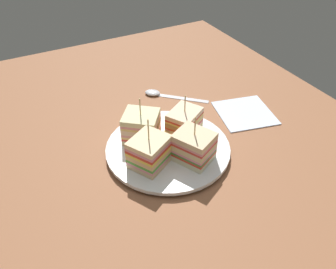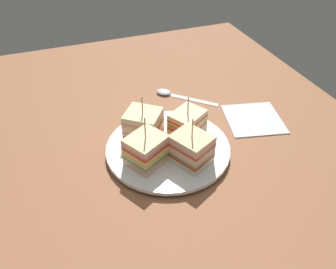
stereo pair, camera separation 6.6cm
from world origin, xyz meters
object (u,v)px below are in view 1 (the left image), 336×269
(plate, at_px, (168,148))
(sandwich_wedge_2, at_px, (194,147))
(sandwich_wedge_0, at_px, (141,127))
(sandwich_wedge_3, at_px, (184,122))
(chip_pile, at_px, (173,137))
(napkin, at_px, (245,112))
(sandwich_wedge_1, at_px, (149,152))
(spoon, at_px, (161,94))

(plate, bearing_deg, sandwich_wedge_2, -154.56)
(sandwich_wedge_0, height_order, sandwich_wedge_2, sandwich_wedge_2)
(sandwich_wedge_3, distance_m, chip_pile, 0.05)
(sandwich_wedge_2, distance_m, sandwich_wedge_3, 0.09)
(plate, distance_m, sandwich_wedge_2, 0.07)
(sandwich_wedge_2, relative_size, napkin, 0.80)
(napkin, bearing_deg, sandwich_wedge_3, 92.34)
(sandwich_wedge_1, distance_m, sandwich_wedge_3, 0.12)
(sandwich_wedge_2, height_order, napkin, sandwich_wedge_2)
(sandwich_wedge_3, height_order, napkin, sandwich_wedge_3)
(sandwich_wedge_2, height_order, sandwich_wedge_3, sandwich_wedge_2)
(sandwich_wedge_1, distance_m, napkin, 0.28)
(chip_pile, bearing_deg, sandwich_wedge_2, -169.50)
(plate, xyz_separation_m, spoon, (0.19, -0.08, -0.00))
(sandwich_wedge_3, bearing_deg, sandwich_wedge_2, 40.62)
(plate, xyz_separation_m, napkin, (0.03, -0.22, -0.01))
(sandwich_wedge_0, height_order, chip_pile, sandwich_wedge_0)
(plate, distance_m, sandwich_wedge_3, 0.07)
(chip_pile, bearing_deg, napkin, -82.50)
(spoon, bearing_deg, sandwich_wedge_1, 101.40)
(sandwich_wedge_0, distance_m, sandwich_wedge_1, 0.08)
(sandwich_wedge_0, distance_m, chip_pile, 0.07)
(sandwich_wedge_0, relative_size, spoon, 0.72)
(sandwich_wedge_2, xyz_separation_m, sandwich_wedge_3, (0.08, -0.03, -0.00))
(sandwich_wedge_1, bearing_deg, plate, -2.33)
(sandwich_wedge_2, relative_size, spoon, 0.74)
(sandwich_wedge_0, bearing_deg, sandwich_wedge_3, 24.59)
(sandwich_wedge_2, distance_m, spoon, 0.26)
(sandwich_wedge_2, bearing_deg, sandwich_wedge_1, 44.51)
(sandwich_wedge_3, xyz_separation_m, spoon, (0.17, -0.03, -0.03))
(sandwich_wedge_1, height_order, spoon, sandwich_wedge_1)
(plate, height_order, spoon, plate)
(chip_pile, bearing_deg, sandwich_wedge_0, 50.00)
(sandwich_wedge_0, xyz_separation_m, spoon, (0.15, -0.12, -0.04))
(napkin, bearing_deg, sandwich_wedge_2, 114.33)
(plate, bearing_deg, sandwich_wedge_1, 117.24)
(plate, xyz_separation_m, sandwich_wedge_2, (-0.05, -0.03, 0.03))
(sandwich_wedge_0, bearing_deg, chip_pile, -2.07)
(plate, xyz_separation_m, sandwich_wedge_0, (0.05, 0.03, 0.03))
(chip_pile, xyz_separation_m, napkin, (0.03, -0.21, -0.02))
(sandwich_wedge_0, height_order, spoon, sandwich_wedge_0)
(plate, bearing_deg, chip_pile, -62.75)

